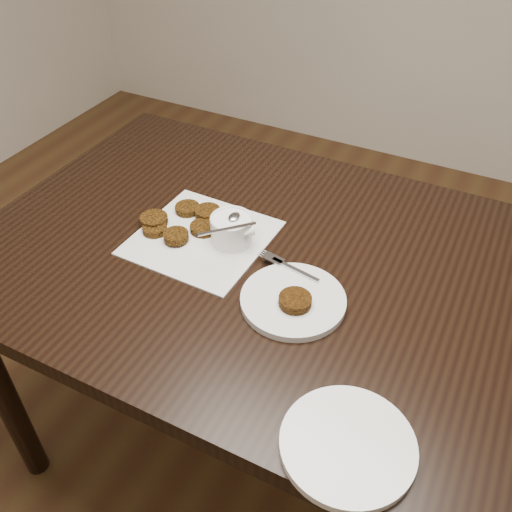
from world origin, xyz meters
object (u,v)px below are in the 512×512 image
at_px(table, 280,372).
at_px(sauce_ramekin, 231,217).
at_px(plate_empty, 348,445).
at_px(napkin, 202,238).
at_px(plate_with_patty, 293,297).

bearing_deg(table, sauce_ramekin, 177.65).
relative_size(table, plate_empty, 6.56).
distance_m(sauce_ramekin, plate_empty, 0.54).
bearing_deg(plate_empty, table, 127.01).
bearing_deg(table, napkin, -175.99).
bearing_deg(plate_with_patty, table, 121.62).
bearing_deg(sauce_ramekin, plate_with_patty, -29.56).
bearing_deg(sauce_ramekin, plate_empty, -42.02).
bearing_deg(plate_empty, napkin, 143.83).
distance_m(napkin, plate_with_patty, 0.28).
bearing_deg(sauce_ramekin, table, -2.35).
bearing_deg(table, plate_empty, -52.99).
distance_m(napkin, sauce_ramekin, 0.09).
bearing_deg(napkin, table, 4.01).
bearing_deg(plate_with_patty, plate_empty, -50.88).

